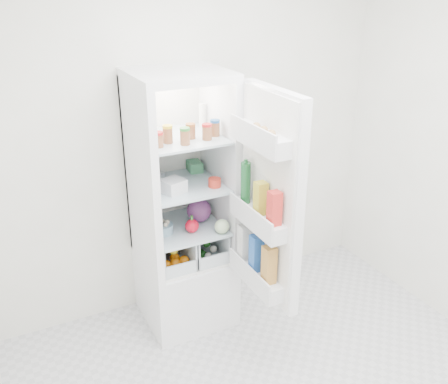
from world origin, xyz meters
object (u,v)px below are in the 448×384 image
refrigerator (181,233)px  red_cabbage (199,210)px  fridge_door (267,204)px  mushroom_bowl (163,229)px

refrigerator → red_cabbage: 0.21m
refrigerator → fridge_door: bearing=-64.9°
refrigerator → mushroom_bowl: (-0.17, -0.09, 0.11)m
refrigerator → red_cabbage: size_ratio=10.76×
refrigerator → red_cabbage: bearing=-19.2°
red_cabbage → mushroom_bowl: 0.30m
refrigerator → mushroom_bowl: size_ratio=13.33×
refrigerator → mushroom_bowl: bearing=-150.6°
fridge_door → red_cabbage: bearing=16.9°
refrigerator → mushroom_bowl: refrigerator is taller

